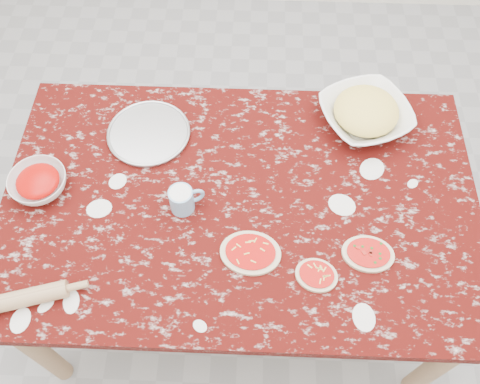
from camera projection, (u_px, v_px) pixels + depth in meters
The scene contains 10 objects.
ground at pixel (240, 283), 2.35m from camera, with size 4.00×4.00×0.00m, color gray.
worktable at pixel (240, 212), 1.78m from camera, with size 1.60×1.00×0.75m.
pizza_tray at pixel (149, 134), 1.85m from camera, with size 0.29×0.29×0.01m, color #B2B2B7.
sauce_bowl at pixel (39, 183), 1.71m from camera, with size 0.19×0.19×0.06m, color white.
cheese_bowl at pixel (365, 115), 1.85m from camera, with size 0.31×0.31×0.08m, color white.
flour_mug at pixel (183, 199), 1.65m from camera, with size 0.12×0.08×0.09m.
pizza_left at pixel (250, 253), 1.60m from camera, with size 0.21×0.17×0.02m.
pizza_mid at pixel (316, 275), 1.56m from camera, with size 0.15×0.14×0.02m.
pizza_right at pixel (368, 254), 1.60m from camera, with size 0.18×0.14×0.02m.
rolling_pin at pixel (21, 299), 1.50m from camera, with size 0.05×0.05×0.27m, color tan.
Camera 1 is at (0.03, -0.87, 2.22)m, focal length 38.22 mm.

